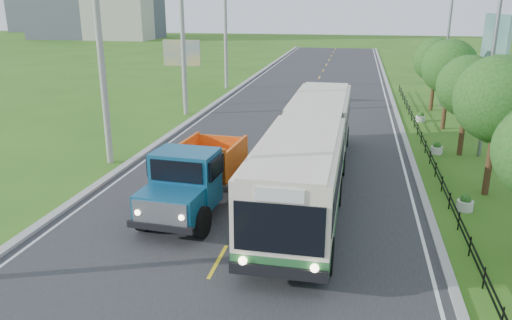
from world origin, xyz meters
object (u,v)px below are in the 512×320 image
(streetlight_far, at_px, (445,44))
(streetlight_mid, at_px, (488,65))
(pole_near, at_px, (102,64))
(dump_truck, at_px, (195,174))
(tree_third, at_px, (499,103))
(tree_back, at_px, (436,62))
(billboard_left, at_px, (182,57))
(planter_near, at_px, (465,203))
(pole_mid, at_px, (184,44))
(pole_far, at_px, (226,34))
(tree_fourth, at_px, (468,89))
(planter_far, at_px, (420,117))
(tree_fifth, at_px, (450,70))
(bus, at_px, (311,146))
(billboard_right, at_px, (495,47))
(planter_mid, at_px, (437,149))

(streetlight_far, bearing_deg, streetlight_mid, -90.00)
(pole_near, height_order, dump_truck, pole_near)
(tree_third, height_order, tree_back, tree_third)
(dump_truck, bearing_deg, billboard_left, 114.41)
(planter_near, bearing_deg, tree_third, 59.59)
(streetlight_mid, height_order, planter_near, streetlight_mid)
(pole_mid, relative_size, streetlight_mid, 1.10)
(pole_far, relative_size, tree_fourth, 1.85)
(tree_third, bearing_deg, tree_back, 90.00)
(pole_near, xyz_separation_m, planter_near, (16.86, -3.00, -4.81))
(planter_far, bearing_deg, dump_truck, -120.34)
(tree_fourth, height_order, planter_near, tree_fourth)
(streetlight_far, bearing_deg, tree_third, -92.27)
(pole_mid, height_order, dump_truck, pole_mid)
(tree_fourth, xyz_separation_m, tree_fifth, (0.00, 6.00, 0.27))
(tree_fourth, bearing_deg, pole_mid, 159.26)
(pole_mid, bearing_deg, bus, -52.78)
(pole_near, relative_size, tree_back, 1.82)
(pole_near, bearing_deg, tree_back, 43.41)
(streetlight_far, relative_size, planter_near, 13.54)
(streetlight_mid, height_order, dump_truck, streetlight_mid)
(planter_near, bearing_deg, planter_far, 90.00)
(pole_far, distance_m, bus, 28.09)
(streetlight_mid, relative_size, billboard_right, 1.24)
(pole_mid, relative_size, billboard_left, 1.92)
(billboard_left, bearing_deg, planter_near, -44.84)
(pole_near, height_order, streetlight_far, pole_near)
(tree_third, height_order, planter_near, tree_third)
(planter_mid, relative_size, billboard_right, 0.09)
(tree_third, height_order, billboard_left, tree_third)
(planter_near, relative_size, dump_truck, 0.10)
(pole_near, xyz_separation_m, billboard_right, (20.56, 11.00, 0.25))
(pole_near, bearing_deg, billboard_left, 94.72)
(pole_mid, relative_size, pole_far, 1.00)
(planter_near, height_order, billboard_right, billboard_right)
(tree_fifth, height_order, bus, tree_fifth)
(streetlight_far, bearing_deg, pole_far, 165.19)
(streetlight_mid, height_order, planter_mid, streetlight_mid)
(pole_far, bearing_deg, dump_truck, -77.82)
(streetlight_mid, height_order, planter_far, streetlight_mid)
(streetlight_mid, bearing_deg, dump_truck, -141.40)
(tree_fifth, bearing_deg, billboard_right, -3.30)
(planter_near, relative_size, planter_mid, 1.00)
(tree_fourth, relative_size, dump_truck, 0.81)
(streetlight_far, height_order, billboard_right, streetlight_far)
(tree_fifth, xyz_separation_m, planter_near, (-1.26, -14.14, -3.57))
(streetlight_far, height_order, billboard_left, streetlight_far)
(planter_near, height_order, dump_truck, dump_truck)
(tree_third, bearing_deg, dump_truck, -160.38)
(tree_back, height_order, planter_mid, tree_back)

